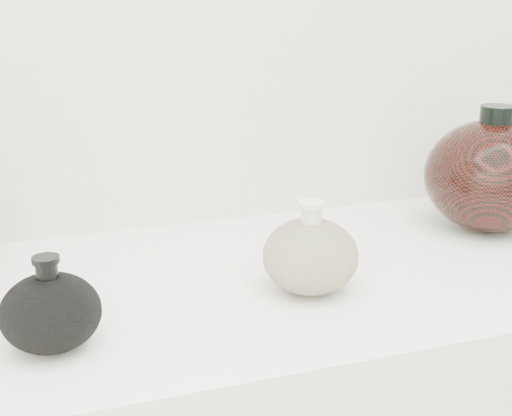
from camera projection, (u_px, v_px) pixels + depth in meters
name	position (u px, v px, depth m)	size (l,w,h in m)	color
black_gourd_vase	(51.00, 312.00, 0.78)	(0.13, 0.13, 0.11)	black
cream_gourd_vase	(310.00, 255.00, 0.92)	(0.14, 0.14, 0.12)	beige
right_round_pot	(491.00, 175.00, 1.13)	(0.24, 0.24, 0.20)	black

